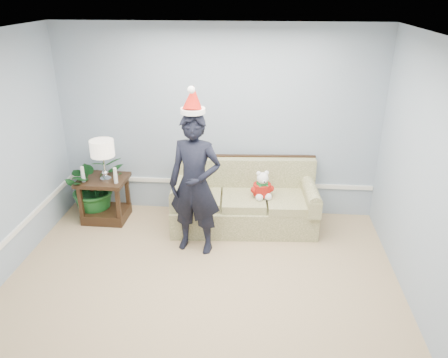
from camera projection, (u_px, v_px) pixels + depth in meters
room_shell at (188, 205)px, 3.82m from camera, size 4.54×5.04×2.74m
wainscot_trim at (111, 222)px, 5.35m from camera, size 4.49×4.99×0.06m
sofa at (244, 203)px, 6.10m from camera, size 2.02×0.98×0.92m
side_table at (106, 203)px, 6.26m from camera, size 0.67×0.57×0.64m
table_lamp at (102, 150)px, 5.88m from camera, size 0.32×0.32×0.58m
candle_pair at (99, 175)px, 5.94m from camera, size 0.51×0.06×0.22m
houseplant at (94, 186)px, 6.29m from camera, size 1.12×1.10×0.94m
man at (195, 184)px, 5.29m from camera, size 0.72×0.54×1.80m
santa_hat at (193, 100)px, 4.89m from camera, size 0.31×0.34×0.33m
teddy_bear at (262, 188)px, 5.86m from camera, size 0.29×0.30×0.39m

